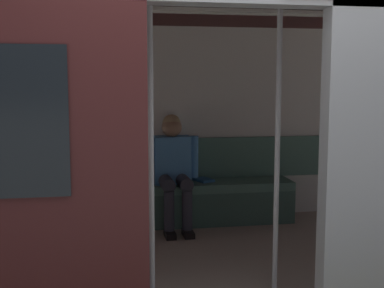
{
  "coord_description": "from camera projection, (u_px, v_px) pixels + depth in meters",
  "views": [
    {
      "loc": [
        0.7,
        2.64,
        1.5
      ],
      "look_at": [
        0.02,
        -1.38,
        1.0
      ],
      "focal_mm": 46.52,
      "sensor_mm": 36.0,
      "label": 1
    }
  ],
  "objects": [
    {
      "name": "person_seated",
      "position": [
        173.0,
        164.0,
        5.15
      ],
      "size": [
        0.55,
        0.68,
        1.18
      ],
      "color": "#4C8CC6",
      "rests_on": "ground_plane"
    },
    {
      "name": "grab_pole_far",
      "position": [
        277.0,
        150.0,
        3.39
      ],
      "size": [
        0.04,
        0.04,
        2.09
      ],
      "primitive_type": "cylinder",
      "color": "silver",
      "rests_on": "ground_plane"
    },
    {
      "name": "bench_seat",
      "position": [
        176.0,
        193.0,
        5.25
      ],
      "size": [
        2.52,
        0.44,
        0.45
      ],
      "color": "#4C7566",
      "rests_on": "ground_plane"
    },
    {
      "name": "grab_pole_door",
      "position": [
        151.0,
        156.0,
        3.12
      ],
      "size": [
        0.04,
        0.04,
        2.09
      ],
      "primitive_type": "cylinder",
      "color": "silver",
      "rests_on": "ground_plane"
    },
    {
      "name": "train_car",
      "position": [
        188.0,
        83.0,
        3.98
      ],
      "size": [
        6.4,
        2.97,
        2.23
      ],
      "color": "#ADAFB5",
      "rests_on": "ground_plane"
    },
    {
      "name": "book",
      "position": [
        204.0,
        180.0,
        5.37
      ],
      "size": [
        0.22,
        0.26,
        0.03
      ],
      "primitive_type": "cube",
      "rotation": [
        0.0,
        0.0,
        0.4
      ],
      "color": "#26598C",
      "rests_on": "bench_seat"
    },
    {
      "name": "handbag",
      "position": [
        131.0,
        176.0,
        5.22
      ],
      "size": [
        0.26,
        0.15,
        0.17
      ],
      "color": "brown",
      "rests_on": "bench_seat"
    }
  ]
}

